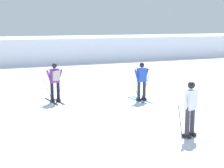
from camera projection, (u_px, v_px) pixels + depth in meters
ground_plane at (70, 136)px, 10.39m from camera, size 120.00×120.00×0.00m
far_snow_ridge at (2, 50)px, 29.41m from camera, size 80.00×6.83×2.13m
skier_blue at (142, 80)px, 14.89m from camera, size 1.00×1.63×1.71m
skier_purple at (55, 81)px, 14.63m from camera, size 1.00×1.63×1.71m
skier_white at (190, 108)px, 10.09m from camera, size 0.96×1.62×1.71m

